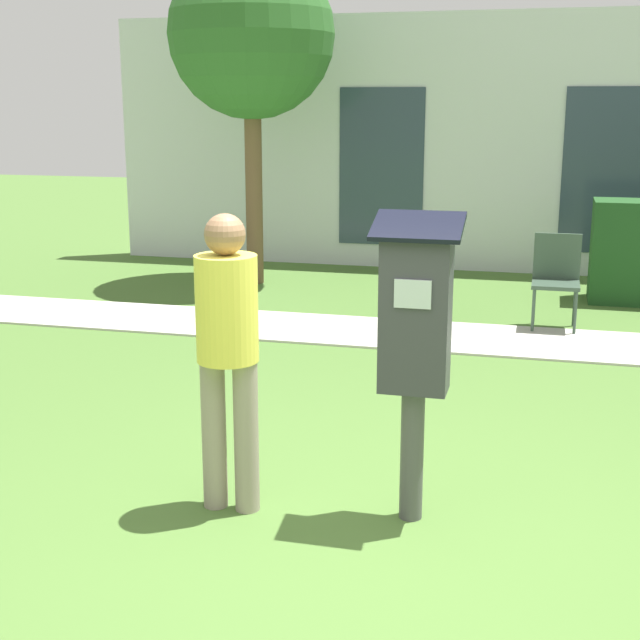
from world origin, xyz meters
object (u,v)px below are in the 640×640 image
Objects in this scene: person_standing at (228,340)px; outdoor_chair_middle at (556,273)px; parking_meter at (415,329)px; outdoor_chair_left at (431,265)px.

outdoor_chair_middle is (1.66, 4.49, -0.40)m from person_standing.
parking_meter is at bearing -123.95° from outdoor_chair_middle.
parking_meter reaches higher than person_standing.
parking_meter is at bearing 30.79° from person_standing.
outdoor_chair_left is at bearing 107.94° from person_standing.
person_standing reaches higher than outdoor_chair_middle.
outdoor_chair_left and outdoor_chair_middle have the same top height.
person_standing is at bearing -134.97° from outdoor_chair_middle.
outdoor_chair_left is at bearing 147.64° from outdoor_chair_middle.
outdoor_chair_left is at bearing 96.35° from parking_meter.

